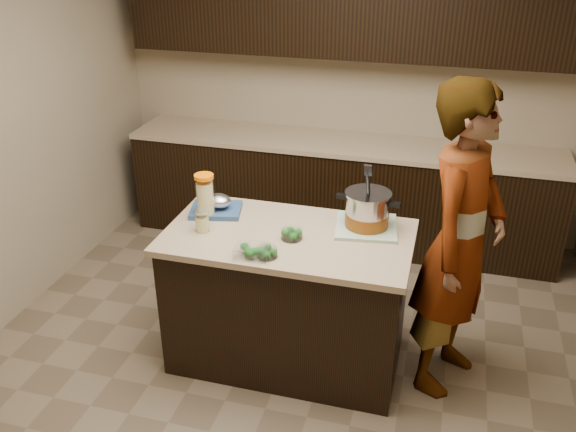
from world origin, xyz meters
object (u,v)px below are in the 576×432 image
stock_pot (367,212)px  lemonade_pitcher (205,198)px  island (288,298)px  person (460,243)px

stock_pot → lemonade_pitcher: bearing=-167.1°
island → stock_pot: 0.73m
island → person: (0.98, 0.09, 0.48)m
person → lemonade_pitcher: bearing=111.5°
stock_pot → person: size_ratio=0.21×
island → lemonade_pitcher: size_ratio=5.13×
island → lemonade_pitcher: (-0.55, 0.07, 0.58)m
island → lemonade_pitcher: lemonade_pitcher is taller
stock_pot → lemonade_pitcher: size_ratio=1.37×
lemonade_pitcher → island: bearing=-7.8°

